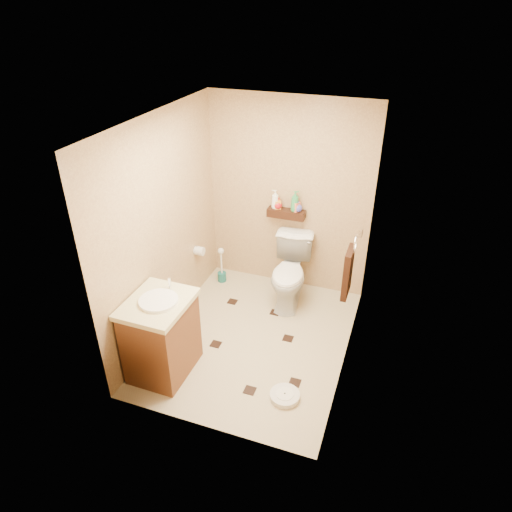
% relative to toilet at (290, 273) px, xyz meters
% --- Properties ---
extents(ground, '(2.50, 2.50, 0.00)m').
position_rel_toilet_xyz_m(ground, '(-0.17, -0.83, -0.41)').
color(ground, '#BDB18A').
rests_on(ground, ground).
extents(wall_back, '(2.00, 0.04, 2.40)m').
position_rel_toilet_xyz_m(wall_back, '(-0.17, 0.42, 0.79)').
color(wall_back, tan).
rests_on(wall_back, ground).
extents(wall_front, '(2.00, 0.04, 2.40)m').
position_rel_toilet_xyz_m(wall_front, '(-0.17, -2.08, 0.79)').
color(wall_front, tan).
rests_on(wall_front, ground).
extents(wall_left, '(0.04, 2.50, 2.40)m').
position_rel_toilet_xyz_m(wall_left, '(-1.17, -0.83, 0.79)').
color(wall_left, tan).
rests_on(wall_left, ground).
extents(wall_right, '(0.04, 2.50, 2.40)m').
position_rel_toilet_xyz_m(wall_right, '(0.83, -0.83, 0.79)').
color(wall_right, tan).
rests_on(wall_right, ground).
extents(ceiling, '(2.00, 2.50, 0.02)m').
position_rel_toilet_xyz_m(ceiling, '(-0.17, -0.83, 1.99)').
color(ceiling, silver).
rests_on(ceiling, wall_back).
extents(wall_shelf, '(0.46, 0.14, 0.10)m').
position_rel_toilet_xyz_m(wall_shelf, '(-0.17, 0.34, 0.61)').
color(wall_shelf, black).
rests_on(wall_shelf, wall_back).
extents(floor_accents, '(1.20, 1.40, 0.01)m').
position_rel_toilet_xyz_m(floor_accents, '(-0.10, -0.86, -0.41)').
color(floor_accents, black).
rests_on(floor_accents, ground).
extents(toilet, '(0.55, 0.85, 0.82)m').
position_rel_toilet_xyz_m(toilet, '(0.00, 0.00, 0.00)').
color(toilet, white).
rests_on(toilet, ground).
extents(vanity, '(0.58, 0.70, 0.98)m').
position_rel_toilet_xyz_m(vanity, '(-0.87, -1.56, 0.03)').
color(vanity, brown).
rests_on(vanity, ground).
extents(bathroom_scale, '(0.37, 0.37, 0.06)m').
position_rel_toilet_xyz_m(bathroom_scale, '(0.40, -1.53, -0.38)').
color(bathroom_scale, silver).
rests_on(bathroom_scale, ground).
extents(toilet_brush, '(0.11, 0.11, 0.50)m').
position_rel_toilet_xyz_m(toilet_brush, '(-0.96, 0.13, -0.23)').
color(toilet_brush, '#186160').
rests_on(toilet_brush, ground).
extents(towel_ring, '(0.12, 0.30, 0.76)m').
position_rel_toilet_xyz_m(towel_ring, '(0.75, -0.58, 0.54)').
color(towel_ring, silver).
rests_on(towel_ring, wall_right).
extents(toilet_paper, '(0.12, 0.11, 0.12)m').
position_rel_toilet_xyz_m(toilet_paper, '(-1.11, -0.18, 0.19)').
color(toilet_paper, silver).
rests_on(toilet_paper, wall_left).
extents(bottle_a, '(0.10, 0.10, 0.23)m').
position_rel_toilet_xyz_m(bottle_a, '(-0.31, 0.34, 0.78)').
color(bottle_a, white).
rests_on(bottle_a, wall_shelf).
extents(bottle_b, '(0.10, 0.10, 0.16)m').
position_rel_toilet_xyz_m(bottle_b, '(-0.28, 0.34, 0.74)').
color(bottle_b, orange).
rests_on(bottle_b, wall_shelf).
extents(bottle_c, '(0.13, 0.13, 0.14)m').
position_rel_toilet_xyz_m(bottle_c, '(-0.28, 0.34, 0.73)').
color(bottle_c, red).
rests_on(bottle_c, wall_shelf).
extents(bottle_d, '(0.13, 0.13, 0.25)m').
position_rel_toilet_xyz_m(bottle_d, '(-0.07, 0.34, 0.79)').
color(bottle_d, '#319350').
rests_on(bottle_d, wall_shelf).
extents(bottle_e, '(0.11, 0.11, 0.18)m').
position_rel_toilet_xyz_m(bottle_e, '(-0.05, 0.34, 0.75)').
color(bottle_e, '#FF7854').
rests_on(bottle_e, wall_shelf).
extents(bottle_f, '(0.14, 0.14, 0.13)m').
position_rel_toilet_xyz_m(bottle_f, '(-0.02, 0.34, 0.73)').
color(bottle_f, '#4B4EBD').
rests_on(bottle_f, wall_shelf).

